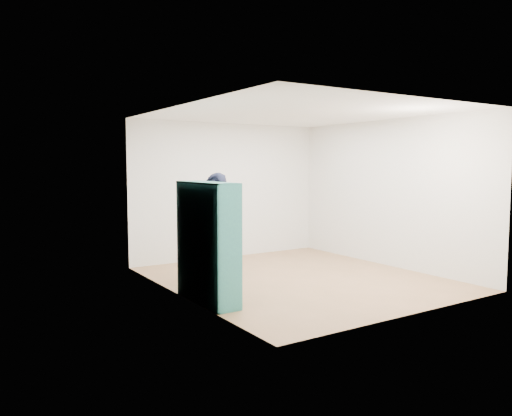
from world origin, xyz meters
TOP-DOWN VIEW (x-y plane):
  - floor at (0.00, 0.00)m, footprint 4.50×4.50m
  - ceiling at (0.00, 0.00)m, footprint 4.50×4.50m
  - wall_left at (-2.00, 0.00)m, footprint 0.02×4.50m
  - wall_right at (2.00, 0.00)m, footprint 0.02×4.50m
  - wall_back at (0.00, 2.25)m, footprint 4.00×0.02m
  - wall_front at (0.00, -2.25)m, footprint 4.00×0.02m
  - bookshelf at (-1.84, -0.41)m, footprint 0.35×1.19m
  - person at (-1.20, 0.51)m, footprint 0.55×0.70m
  - smartphone at (-1.35, 0.56)m, footprint 0.03×0.09m

SIDE VIEW (x-z plane):
  - floor at x=0.00m, z-range 0.00..0.00m
  - bookshelf at x=-1.84m, z-range -0.02..1.56m
  - person at x=-1.20m, z-range 0.00..1.69m
  - smartphone at x=-1.35m, z-range 0.89..1.02m
  - wall_left at x=-2.00m, z-range 0.00..2.60m
  - wall_right at x=2.00m, z-range 0.00..2.60m
  - wall_back at x=0.00m, z-range 0.00..2.60m
  - wall_front at x=0.00m, z-range 0.00..2.60m
  - ceiling at x=0.00m, z-range 2.60..2.60m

